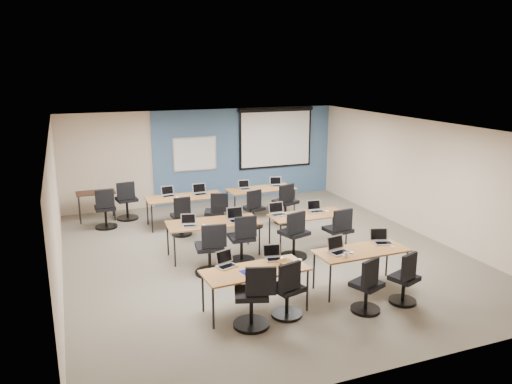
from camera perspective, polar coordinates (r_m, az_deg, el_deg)
name	(u,v)px	position (r m, az deg, el deg)	size (l,w,h in m)	color
floor	(263,253)	(10.73, 0.76, -7.04)	(8.00, 9.00, 0.02)	#6B6354
ceiling	(263,127)	(10.07, 0.81, 7.43)	(8.00, 9.00, 0.02)	white
wall_back	(204,157)	(14.50, -5.91, 4.05)	(8.00, 0.04, 2.70)	beige
wall_front	(397,275)	(6.58, 15.83, -9.08)	(8.00, 0.04, 2.70)	beige
wall_left	(56,212)	(9.61, -21.92, -2.17)	(0.04, 9.00, 2.70)	beige
wall_right	(420,177)	(12.35, 18.27, 1.62)	(0.04, 9.00, 2.70)	beige
blue_accent_panel	(245,154)	(14.84, -1.21, 4.36)	(5.50, 0.04, 2.70)	#3D5977
whiteboard	(195,154)	(14.33, -7.00, 4.31)	(1.28, 0.03, 0.98)	silver
projector_screen	(276,135)	(15.05, 2.28, 6.56)	(2.40, 0.10, 1.82)	black
training_table_front_left	(255,272)	(8.09, -0.10, -9.16)	(1.71, 0.71, 0.73)	olive
training_table_front_right	(361,253)	(9.09, 11.93, -6.79)	(1.68, 0.70, 0.73)	brown
training_table_mid_left	(213,224)	(10.47, -4.91, -3.65)	(1.93, 0.80, 0.73)	#A36D39
training_table_mid_right	(308,216)	(11.02, 6.01, -2.79)	(1.72, 0.72, 0.73)	olive
training_table_back_left	(185,198)	(12.55, -8.12, -0.71)	(1.90, 0.79, 0.73)	#95633F
training_table_back_right	(261,190)	(13.25, 0.56, 0.21)	(1.80, 0.75, 0.73)	brown
laptop_0	(226,262)	(8.20, -3.47, -8.03)	(0.31, 0.27, 0.24)	#ACACAC
mouse_0	(248,270)	(8.01, -0.92, -8.95)	(0.06, 0.09, 0.03)	white
task_chair_0	(254,301)	(7.72, -0.28, -12.38)	(0.58, 0.57, 1.04)	black
laptop_1	(274,256)	(8.47, 2.02, -7.28)	(0.30, 0.26, 0.23)	silver
mouse_1	(300,260)	(8.45, 5.05, -7.71)	(0.06, 0.10, 0.04)	white
task_chair_1	(288,294)	(8.03, 3.63, -11.55)	(0.50, 0.50, 0.98)	black
laptop_2	(338,248)	(8.88, 9.36, -6.38)	(0.35, 0.30, 0.27)	silver
mouse_2	(352,253)	(8.88, 10.90, -6.82)	(0.06, 0.09, 0.03)	white
task_chair_2	(367,290)	(8.36, 12.58, -10.85)	(0.51, 0.49, 0.97)	black
laptop_3	(381,239)	(9.49, 14.13, -5.29)	(0.34, 0.29, 0.25)	silver
mouse_3	(392,247)	(9.33, 15.32, -6.04)	(0.06, 0.09, 0.03)	white
task_chair_3	(405,283)	(8.80, 16.66, -9.88)	(0.48, 0.46, 0.95)	black
laptop_4	(189,223)	(10.25, -7.63, -3.53)	(0.30, 0.26, 0.23)	silver
mouse_4	(204,225)	(10.25, -5.98, -3.75)	(0.06, 0.09, 0.03)	white
task_chair_4	(211,253)	(9.59, -5.21, -6.96)	(0.58, 0.58, 1.05)	black
laptop_5	(236,217)	(10.51, -2.26, -2.92)	(0.36, 0.30, 0.27)	#B6B6BA
mouse_5	(247,221)	(10.45, -1.07, -3.32)	(0.06, 0.10, 0.03)	white
task_chair_5	(243,243)	(10.12, -1.55, -5.82)	(0.55, 0.55, 1.02)	black
laptop_6	(278,212)	(10.92, 2.48, -2.27)	(0.35, 0.29, 0.26)	silver
mouse_6	(292,217)	(10.77, 4.14, -2.82)	(0.06, 0.09, 0.03)	white
task_chair_6	(294,238)	(10.36, 4.40, -5.32)	(0.58, 0.57, 1.04)	black
laptop_7	(316,209)	(11.22, 6.82, -1.93)	(0.32, 0.27, 0.24)	#A4A4AC
mouse_7	(327,211)	(11.26, 8.13, -2.17)	(0.07, 0.10, 0.04)	white
task_chair_7	(339,235)	(10.69, 9.43, -4.88)	(0.56, 0.56, 1.04)	black
laptop_8	(168,194)	(12.64, -10.01, -0.20)	(0.32, 0.27, 0.25)	silver
mouse_8	(177,197)	(12.46, -9.02, -0.60)	(0.06, 0.10, 0.04)	white
task_chair_8	(182,219)	(11.84, -8.50, -3.11)	(0.48, 0.48, 0.97)	black
laptop_9	(200,192)	(12.71, -6.41, 0.04)	(0.35, 0.30, 0.26)	#B7B6C2
mouse_9	(218,194)	(12.63, -4.40, -0.26)	(0.06, 0.10, 0.04)	white
task_chair_9	(216,216)	(11.97, -4.62, -2.73)	(0.53, 0.51, 0.99)	black
laptop_10	(245,187)	(13.17, -1.29, 0.59)	(0.30, 0.25, 0.23)	#B2B2B9
mouse_10	(254,190)	(12.99, -0.27, 0.18)	(0.05, 0.09, 0.03)	white
task_chair_10	(253,212)	(12.29, -0.29, -2.27)	(0.50, 0.50, 0.98)	black
laptop_11	(277,184)	(13.51, 2.38, 0.95)	(0.32, 0.27, 0.24)	silver
mouse_11	(283,188)	(13.31, 3.11, 0.51)	(0.06, 0.09, 0.03)	white
task_chair_11	(286,206)	(12.64, 3.41, -1.66)	(0.60, 0.57, 1.05)	black
blue_mousepad	(248,272)	(7.98, -0.89, -9.09)	(0.23, 0.19, 0.01)	#07107E
snack_bowl	(285,262)	(8.27, 3.38, -8.04)	(0.27, 0.27, 0.07)	olive
snack_plate	(344,254)	(8.80, 10.05, -7.02)	(0.17, 0.17, 0.01)	white
coffee_cup	(346,255)	(8.68, 10.26, -7.07)	(0.07, 0.07, 0.06)	silver
utility_table	(96,195)	(13.46, -17.85, -0.36)	(0.96, 0.54, 0.75)	#342212
spare_chair_a	(127,204)	(13.33, -14.55, -1.30)	(0.56, 0.56, 1.03)	black
spare_chair_b	(105,212)	(12.76, -16.83, -2.20)	(0.53, 0.53, 1.01)	black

